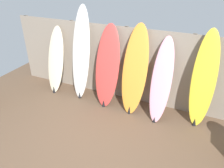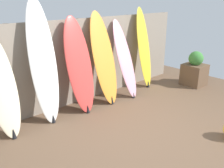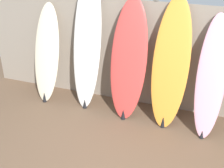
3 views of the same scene
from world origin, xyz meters
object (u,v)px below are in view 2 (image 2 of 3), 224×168
Objects in this scene: surfboard_red_2 at (79,66)px; planter_box at (195,71)px; surfboard_white_1 at (43,63)px; surfboard_cream_0 at (2,89)px; surfboard_pink_4 at (125,59)px; surfboard_yellow_5 at (144,49)px; surfboard_orange_3 at (104,59)px.

surfboard_red_2 is 2.12× the size of planter_box.
surfboard_white_1 is 3.98m from planter_box.
surfboard_red_2 is at bearing 166.27° from planter_box.
surfboard_cream_0 reaches higher than planter_box.
surfboard_pink_4 is 0.88× the size of surfboard_yellow_5.
surfboard_orange_3 is 1.40m from surfboard_yellow_5.
surfboard_yellow_5 reaches higher than surfboard_red_2.
surfboard_cream_0 is 0.86× the size of surfboard_orange_3.
surfboard_cream_0 is at bearing -179.05° from surfboard_yellow_5.
surfboard_yellow_5 is (3.54, 0.06, 0.15)m from surfboard_cream_0.
surfboard_orange_3 reaches higher than planter_box.
surfboard_pink_4 is (1.98, -0.08, -0.24)m from surfboard_white_1.
surfboard_yellow_5 is at bearing 140.54° from planter_box.
surfboard_pink_4 is 2.05m from planter_box.
surfboard_pink_4 is at bearing -0.58° from surfboard_red_2.
surfboard_white_1 is 2.00m from surfboard_pink_4.
planter_box is at bearing -21.97° from surfboard_pink_4.
surfboard_red_2 reaches higher than surfboard_pink_4.
surfboard_red_2 is at bearing -178.48° from surfboard_orange_3.
surfboard_orange_3 is (2.14, -0.03, 0.13)m from surfboard_cream_0.
surfboard_pink_4 is at bearing -2.86° from surfboard_orange_3.
surfboard_red_2 is (0.73, -0.06, -0.17)m from surfboard_white_1.
surfboard_cream_0 is 2.74m from surfboard_pink_4.
surfboard_white_1 is at bearing 1.36° from surfboard_cream_0.
surfboard_yellow_5 reaches higher than planter_box.
surfboard_pink_4 is at bearing -1.24° from surfboard_cream_0.
surfboard_cream_0 is 0.85× the size of surfboard_yellow_5.
surfboard_orange_3 is 2.63m from planter_box.
planter_box is at bearing -13.73° from surfboard_red_2.
surfboard_white_1 is (0.76, 0.02, 0.28)m from surfboard_cream_0.
surfboard_red_2 is 0.97× the size of surfboard_orange_3.
surfboard_cream_0 is 0.75× the size of surfboard_white_1.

